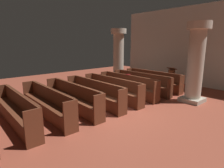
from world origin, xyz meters
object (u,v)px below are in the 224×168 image
Objects in this scene: lectern at (171,78)px; pillar_aisle_side at (196,62)px; pew_row_0 at (153,79)px; pew_row_7 at (15,108)px; pew_row_2 at (127,85)px; pew_row_6 at (47,102)px; pew_row_4 at (94,92)px; pew_row_5 at (72,96)px; pew_row_1 at (141,82)px; hymn_book at (128,74)px; pillar_far_side at (118,55)px; pew_row_3 at (112,88)px.

pillar_aisle_side is at bearing -41.53° from lectern.
pew_row_0 is 6.88m from pew_row_7.
pew_row_6 is at bearing -90.00° from pew_row_2.
pew_row_5 is at bearing -90.00° from pew_row_4.
pew_row_0 is at bearing 90.00° from pew_row_7.
pew_row_1 is 3.93m from pew_row_5.
hymn_book is (-0.14, 5.10, 0.45)m from pew_row_7.
pew_row_2 is 3.35m from lectern.
pew_row_1 is 3.17× the size of lectern.
pew_row_0 is at bearing 90.00° from pew_row_6.
pew_row_4 is at bearing -127.20° from pillar_aisle_side.
pew_row_0 is 1.04× the size of pillar_far_side.
pew_row_1 is at bearing 90.00° from pew_row_7.
pew_row_1 is 1.00× the size of pew_row_6.
pew_row_6 is 4.15m from hymn_book.
pillar_aisle_side is 3.01m from hymn_book.
hymn_book is at bearing 126.46° from pew_row_2.
hymn_book is at bearing 91.55° from pew_row_7.
lectern is at bearing 77.85° from pew_row_0.
pew_row_4 is 2.95m from pew_row_7.
pew_row_7 is 1.04× the size of pillar_aisle_side.
pew_row_1 is 1.04× the size of pillar_aisle_side.
pew_row_0 is 18.49× the size of hymn_book.
pew_row_5 is (0.00, -1.97, 0.00)m from pew_row_3.
pew_row_2 and pew_row_5 have the same top height.
pew_row_0 is at bearing 85.56° from hymn_book.
pillar_far_side is 3.44m from lectern.
hymn_book is at bearing 92.52° from pew_row_5.
pew_row_7 is at bearing -88.45° from hymn_book.
pew_row_3 is (0.00, -1.97, 0.00)m from pew_row_1.
pew_row_5 is at bearing -90.00° from pew_row_1.
pew_row_0 is 5.90m from pew_row_6.
pew_row_0 is at bearing 90.00° from pew_row_2.
pew_row_0 is 1.00× the size of pew_row_1.
pillar_far_side is 17.70× the size of hymn_book.
pew_row_3 is at bearing -90.00° from pew_row_0.
pew_row_1 is 2.85m from pillar_far_side.
pew_row_5 is 1.00× the size of pew_row_7.
pew_row_3 is at bearing -137.12° from pillar_aisle_side.
pew_row_5 is 3.17m from hymn_book.
pew_row_7 is 18.49× the size of hymn_book.
hymn_book reaches higher than pew_row_3.
pew_row_4 is at bearing -86.33° from hymn_book.
pew_row_0 is 1.00× the size of pew_row_4.
pew_row_7 is (0.00, -3.93, 0.00)m from pew_row_3.
pew_row_0 is 2.76m from pillar_far_side.
lectern is (0.30, 5.30, -0.06)m from pew_row_4.
pew_row_4 is 5.31m from lectern.
pew_row_1 is at bearing -16.93° from pillar_far_side.
pew_row_0 is 1.84m from hymn_book.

